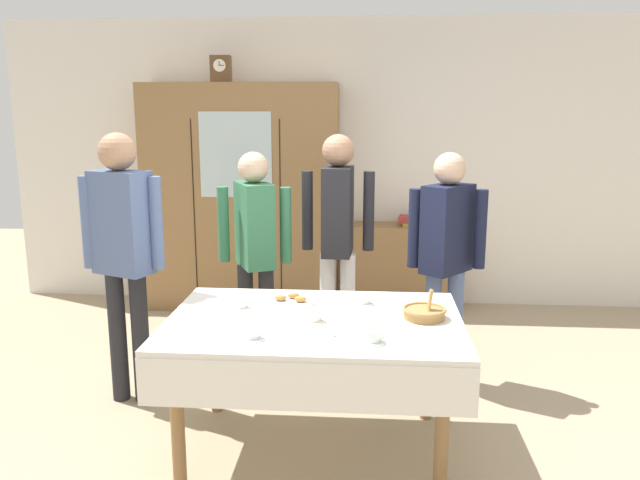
{
  "coord_description": "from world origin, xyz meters",
  "views": [
    {
      "loc": [
        0.28,
        -3.45,
        1.88
      ],
      "look_at": [
        0.0,
        0.2,
        1.11
      ],
      "focal_mm": 35.54,
      "sensor_mm": 36.0,
      "label": 1
    }
  ],
  "objects": [
    {
      "name": "wall_cabinet",
      "position": [
        -0.9,
        2.35,
        1.05
      ],
      "size": [
        1.8,
        0.46,
        2.1
      ],
      "color": "olive",
      "rests_on": "ground"
    },
    {
      "name": "mantel_clock",
      "position": [
        -1.06,
        2.35,
        2.22
      ],
      "size": [
        0.18,
        0.11,
        0.24
      ],
      "color": "brown",
      "rests_on": "wall_cabinet"
    },
    {
      "name": "back_wall",
      "position": [
        0.0,
        2.65,
        1.35
      ],
      "size": [
        6.4,
        0.1,
        2.7
      ],
      "primitive_type": "cube",
      "color": "silver",
      "rests_on": "ground"
    },
    {
      "name": "person_by_cabinet",
      "position": [
        0.81,
        0.77,
        0.97
      ],
      "size": [
        0.52,
        0.4,
        1.6
      ],
      "color": "slate",
      "rests_on": "ground"
    },
    {
      "name": "tea_cup_center",
      "position": [
        -0.28,
        -0.54,
        0.79
      ],
      "size": [
        0.13,
        0.13,
        0.06
      ],
      "color": "white",
      "rests_on": "dining_table"
    },
    {
      "name": "book_stack",
      "position": [
        0.64,
        2.41,
        0.85
      ],
      "size": [
        0.18,
        0.22,
        0.08
      ],
      "color": "#B29333",
      "rests_on": "bookshelf_low"
    },
    {
      "name": "ground_plane",
      "position": [
        0.0,
        0.0,
        0.0
      ],
      "size": [
        12.0,
        12.0,
        0.0
      ],
      "primitive_type": "plane",
      "color": "tan",
      "rests_on": "ground"
    },
    {
      "name": "spoon_back_edge",
      "position": [
        -0.55,
        -0.2,
        0.77
      ],
      "size": [
        0.12,
        0.02,
        0.01
      ],
      "color": "silver",
      "rests_on": "dining_table"
    },
    {
      "name": "bread_basket",
      "position": [
        0.59,
        -0.15,
        0.8
      ],
      "size": [
        0.24,
        0.24,
        0.16
      ],
      "color": "#9E7542",
      "rests_on": "dining_table"
    },
    {
      "name": "tea_cup_back_edge",
      "position": [
        0.28,
        -0.38,
        0.79
      ],
      "size": [
        0.13,
        0.13,
        0.06
      ],
      "color": "silver",
      "rests_on": "dining_table"
    },
    {
      "name": "tea_cup_front_edge",
      "position": [
        0.31,
        -0.54,
        0.79
      ],
      "size": [
        0.13,
        0.13,
        0.06
      ],
      "color": "silver",
      "rests_on": "dining_table"
    },
    {
      "name": "person_beside_shelf",
      "position": [
        -0.51,
        0.85,
        0.96
      ],
      "size": [
        0.52,
        0.41,
        1.59
      ],
      "color": "#232328",
      "rests_on": "ground"
    },
    {
      "name": "pastry_plate",
      "position": [
        -0.16,
        0.07,
        0.78
      ],
      "size": [
        0.28,
        0.28,
        0.05
      ],
      "color": "white",
      "rests_on": "dining_table"
    },
    {
      "name": "dining_table",
      "position": [
        0.0,
        -0.24,
        0.66
      ],
      "size": [
        1.59,
        1.08,
        0.76
      ],
      "color": "olive",
      "rests_on": "ground"
    },
    {
      "name": "person_behind_table_right",
      "position": [
        -1.25,
        0.32,
        1.06
      ],
      "size": [
        0.52,
        0.32,
        1.74
      ],
      "color": "#232328",
      "rests_on": "ground"
    },
    {
      "name": "tea_cup_near_left",
      "position": [
        0.26,
        0.07,
        0.79
      ],
      "size": [
        0.13,
        0.13,
        0.06
      ],
      "color": "silver",
      "rests_on": "dining_table"
    },
    {
      "name": "spoon_front_edge",
      "position": [
        0.1,
        -0.47,
        0.77
      ],
      "size": [
        0.12,
        0.02,
        0.01
      ],
      "color": "silver",
      "rests_on": "dining_table"
    },
    {
      "name": "bookshelf_low",
      "position": [
        0.64,
        2.41,
        0.4
      ],
      "size": [
        0.99,
        0.35,
        0.81
      ],
      "color": "olive",
      "rests_on": "ground"
    },
    {
      "name": "tea_cup_mid_right",
      "position": [
        -0.43,
        -0.06,
        0.79
      ],
      "size": [
        0.13,
        0.13,
        0.06
      ],
      "color": "white",
      "rests_on": "dining_table"
    },
    {
      "name": "tea_cup_far_left",
      "position": [
        -0.0,
        -0.26,
        0.79
      ],
      "size": [
        0.13,
        0.13,
        0.06
      ],
      "color": "white",
      "rests_on": "dining_table"
    },
    {
      "name": "person_behind_table_left",
      "position": [
        0.07,
        1.02,
        1.04
      ],
      "size": [
        0.52,
        0.37,
        1.7
      ],
      "color": "silver",
      "rests_on": "ground"
    }
  ]
}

